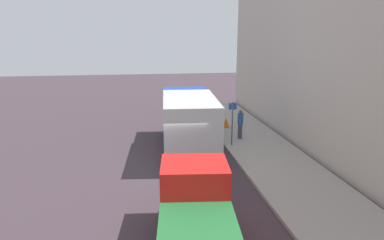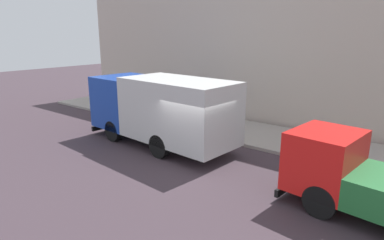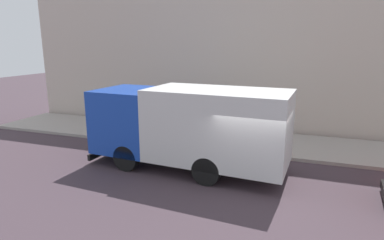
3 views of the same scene
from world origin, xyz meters
The scene contains 8 objects.
ground centered at (0.00, 0.00, 0.00)m, with size 80.00×80.00×0.00m, color #403239.
sidewalk centered at (4.90, 0.00, 0.07)m, with size 3.81×30.00×0.14m, color #A1978F.
building_facade centered at (7.31, 0.00, 4.70)m, with size 0.50×30.00×9.40m, color #BFAFA1.
large_utility_truck centered at (0.91, 2.59, 1.75)m, with size 3.10×7.70×3.12m.
small_flatbed_truck centered at (-0.08, -6.31, 1.08)m, with size 2.68×5.86×2.23m.
pedestrian_walking centered at (4.19, 3.83, 1.06)m, with size 0.48×0.48×1.73m.
traffic_cone_orange centered at (3.98, 6.35, 0.47)m, with size 0.46×0.46×0.65m, color orange.
street_sign_post centered at (3.38, 2.67, 1.60)m, with size 0.44×0.08×2.46m.
Camera 2 is at (-9.58, -7.51, 4.98)m, focal length 30.94 mm.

